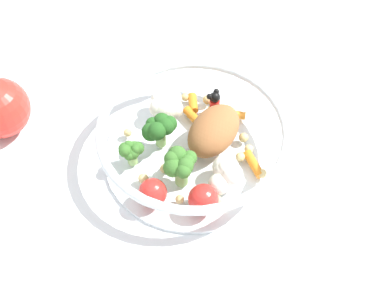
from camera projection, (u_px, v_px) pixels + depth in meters
ground_plane at (198, 158)px, 0.68m from camera, size 2.40×2.40×0.00m
food_container at (192, 143)px, 0.66m from camera, size 0.22×0.22×0.06m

